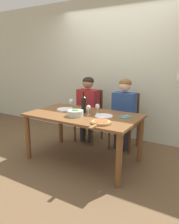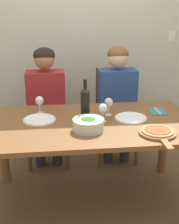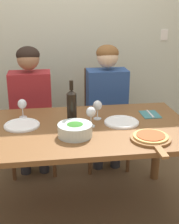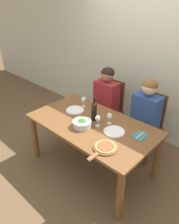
{
  "view_description": "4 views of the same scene",
  "coord_description": "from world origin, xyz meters",
  "px_view_note": "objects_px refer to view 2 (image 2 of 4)",
  "views": [
    {
      "loc": [
        1.72,
        -2.67,
        1.56
      ],
      "look_at": [
        0.12,
        -0.02,
        0.79
      ],
      "focal_mm": 35.0,
      "sensor_mm": 36.0,
      "label": 1
    },
    {
      "loc": [
        -0.27,
        -2.28,
        1.66
      ],
      "look_at": [
        -0.0,
        0.09,
        0.8
      ],
      "focal_mm": 50.0,
      "sensor_mm": 36.0,
      "label": 2
    },
    {
      "loc": [
        -0.21,
        -2.09,
        1.62
      ],
      "look_at": [
        0.1,
        0.12,
        0.81
      ],
      "focal_mm": 50.0,
      "sensor_mm": 36.0,
      "label": 3
    },
    {
      "loc": [
        1.61,
        -1.77,
        2.26
      ],
      "look_at": [
        -0.11,
        0.07,
        0.83
      ],
      "focal_mm": 35.0,
      "sensor_mm": 36.0,
      "label": 4
    }
  ],
  "objects_px": {
    "dinner_plate_left": "(40,120)",
    "wine_glass_centre": "(103,109)",
    "person_woman": "(46,97)",
    "pizza_on_board": "(158,132)",
    "dinner_plate_right": "(131,118)",
    "fork_on_napkin": "(157,111)",
    "person_man": "(117,95)",
    "chair_right": "(115,111)",
    "broccoli_bowl": "(88,124)",
    "chair_left": "(47,114)",
    "wine_glass_right": "(109,103)",
    "wine_glass_left": "(39,101)",
    "wine_bottle": "(85,103)"
  },
  "relations": [
    {
      "from": "dinner_plate_right",
      "to": "pizza_on_board",
      "type": "distance_m",
      "value": 0.34
    },
    {
      "from": "chair_left",
      "to": "wine_glass_centre",
      "type": "xyz_separation_m",
      "value": [
        0.46,
        -0.83,
        0.33
      ]
    },
    {
      "from": "chair_right",
      "to": "dinner_plate_left",
      "type": "bearing_deg",
      "value": -135.31
    },
    {
      "from": "dinner_plate_left",
      "to": "dinner_plate_right",
      "type": "height_order",
      "value": "same"
    },
    {
      "from": "wine_bottle",
      "to": "wine_glass_left",
      "type": "height_order",
      "value": "wine_bottle"
    },
    {
      "from": "wine_bottle",
      "to": "wine_glass_centre",
      "type": "height_order",
      "value": "wine_bottle"
    },
    {
      "from": "pizza_on_board",
      "to": "wine_glass_centre",
      "type": "bearing_deg",
      "value": 140.67
    },
    {
      "from": "dinner_plate_right",
      "to": "fork_on_napkin",
      "type": "bearing_deg",
      "value": 27.97
    },
    {
      "from": "wine_glass_centre",
      "to": "fork_on_napkin",
      "type": "distance_m",
      "value": 0.55
    },
    {
      "from": "person_woman",
      "to": "dinner_plate_right",
      "type": "relative_size",
      "value": 4.7
    },
    {
      "from": "dinner_plate_left",
      "to": "fork_on_napkin",
      "type": "xyz_separation_m",
      "value": [
        1.01,
        0.1,
        -0.01
      ]
    },
    {
      "from": "wine_glass_right",
      "to": "wine_glass_centre",
      "type": "height_order",
      "value": "same"
    },
    {
      "from": "wine_glass_right",
      "to": "wine_glass_centre",
      "type": "distance_m",
      "value": 0.16
    },
    {
      "from": "person_woman",
      "to": "broccoli_bowl",
      "type": "relative_size",
      "value": 5.21
    },
    {
      "from": "person_woman",
      "to": "person_man",
      "type": "distance_m",
      "value": 0.72
    },
    {
      "from": "chair_left",
      "to": "chair_right",
      "type": "xyz_separation_m",
      "value": [
        0.72,
        0.0,
        0.0
      ]
    },
    {
      "from": "pizza_on_board",
      "to": "wine_bottle",
      "type": "bearing_deg",
      "value": 143.48
    },
    {
      "from": "wine_glass_left",
      "to": "person_man",
      "type": "bearing_deg",
      "value": 31.03
    },
    {
      "from": "chair_left",
      "to": "fork_on_napkin",
      "type": "relative_size",
      "value": 5.41
    },
    {
      "from": "dinner_plate_left",
      "to": "fork_on_napkin",
      "type": "bearing_deg",
      "value": 5.56
    },
    {
      "from": "fork_on_napkin",
      "to": "wine_glass_right",
      "type": "bearing_deg",
      "value": -175.58
    },
    {
      "from": "person_man",
      "to": "chair_right",
      "type": "bearing_deg",
      "value": 90.0
    },
    {
      "from": "wine_bottle",
      "to": "wine_glass_centre",
      "type": "distance_m",
      "value": 0.15
    },
    {
      "from": "broccoli_bowl",
      "to": "pizza_on_board",
      "type": "xyz_separation_m",
      "value": [
        0.49,
        -0.14,
        -0.03
      ]
    },
    {
      "from": "person_woman",
      "to": "wine_glass_right",
      "type": "distance_m",
      "value": 0.79
    },
    {
      "from": "pizza_on_board",
      "to": "wine_glass_right",
      "type": "relative_size",
      "value": 2.72
    },
    {
      "from": "wine_glass_left",
      "to": "chair_right",
      "type": "bearing_deg",
      "value": 36.98
    },
    {
      "from": "chair_left",
      "to": "fork_on_napkin",
      "type": "distance_m",
      "value": 1.19
    },
    {
      "from": "dinner_plate_left",
      "to": "wine_glass_left",
      "type": "height_order",
      "value": "wine_glass_left"
    },
    {
      "from": "person_woman",
      "to": "broccoli_bowl",
      "type": "bearing_deg",
      "value": -69.27
    },
    {
      "from": "fork_on_napkin",
      "to": "wine_glass_left",
      "type": "bearing_deg",
      "value": 175.43
    },
    {
      "from": "pizza_on_board",
      "to": "chair_right",
      "type": "bearing_deg",
      "value": 94.88
    },
    {
      "from": "dinner_plate_left",
      "to": "broccoli_bowl",
      "type": "bearing_deg",
      "value": -31.69
    },
    {
      "from": "chair_left",
      "to": "dinner_plate_right",
      "type": "bearing_deg",
      "value": -48.99
    },
    {
      "from": "wine_bottle",
      "to": "dinner_plate_right",
      "type": "bearing_deg",
      "value": -6.28
    },
    {
      "from": "chair_right",
      "to": "dinner_plate_left",
      "type": "distance_m",
      "value": 1.1
    },
    {
      "from": "person_woman",
      "to": "dinner_plate_left",
      "type": "relative_size",
      "value": 4.7
    },
    {
      "from": "chair_right",
      "to": "wine_glass_left",
      "type": "distance_m",
      "value": 1.01
    },
    {
      "from": "broccoli_bowl",
      "to": "wine_glass_right",
      "type": "bearing_deg",
      "value": 55.34
    },
    {
      "from": "dinner_plate_left",
      "to": "wine_glass_centre",
      "type": "xyz_separation_m",
      "value": [
        0.5,
        -0.07,
        0.1
      ]
    },
    {
      "from": "chair_right",
      "to": "pizza_on_board",
      "type": "bearing_deg",
      "value": -85.12
    },
    {
      "from": "chair_right",
      "to": "person_man",
      "type": "height_order",
      "value": "person_man"
    },
    {
      "from": "chair_left",
      "to": "broccoli_bowl",
      "type": "height_order",
      "value": "chair_left"
    },
    {
      "from": "wine_glass_centre",
      "to": "dinner_plate_right",
      "type": "bearing_deg",
      "value": 6.88
    },
    {
      "from": "person_woman",
      "to": "pizza_on_board",
      "type": "bearing_deg",
      "value": -50.93
    },
    {
      "from": "wine_glass_right",
      "to": "fork_on_napkin",
      "type": "height_order",
      "value": "wine_glass_right"
    },
    {
      "from": "person_man",
      "to": "wine_glass_right",
      "type": "xyz_separation_m",
      "value": [
        -0.19,
        -0.57,
        0.1
      ]
    },
    {
      "from": "fork_on_napkin",
      "to": "broccoli_bowl",
      "type": "bearing_deg",
      "value": -152.95
    },
    {
      "from": "chair_left",
      "to": "wine_glass_left",
      "type": "distance_m",
      "value": 0.66
    },
    {
      "from": "chair_left",
      "to": "wine_glass_centre",
      "type": "height_order",
      "value": "chair_left"
    }
  ]
}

